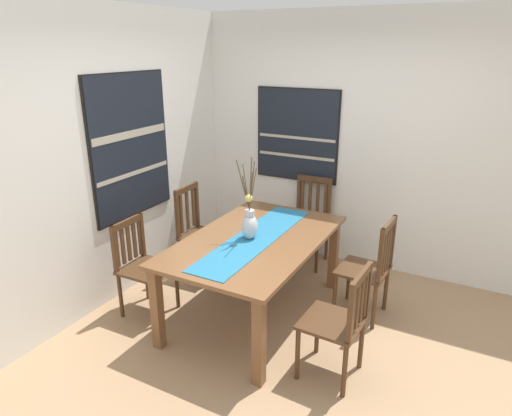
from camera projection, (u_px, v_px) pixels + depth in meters
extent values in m
cube|color=#A37F5B|center=(285.00, 348.00, 3.74)|extent=(6.40, 6.40, 0.03)
cube|color=silver|center=(101.00, 161.00, 4.11)|extent=(6.40, 0.12, 2.70)
cube|color=silver|center=(361.00, 144.00, 4.82)|extent=(0.12, 6.40, 2.70)
cube|color=brown|center=(255.00, 240.00, 3.96)|extent=(1.77, 1.08, 0.03)
cube|color=brown|center=(259.00, 342.00, 3.22)|extent=(0.08, 0.08, 0.72)
cube|color=brown|center=(333.00, 255.00, 4.55)|extent=(0.08, 0.08, 0.72)
cube|color=brown|center=(157.00, 308.00, 3.63)|extent=(0.08, 0.08, 0.72)
cube|color=brown|center=(253.00, 237.00, 4.96)|extent=(0.08, 0.08, 0.72)
cube|color=#236B93|center=(255.00, 238.00, 3.95)|extent=(1.63, 0.36, 0.01)
ellipsoid|color=silver|center=(250.00, 227.00, 3.91)|extent=(0.16, 0.14, 0.22)
cylinder|color=silver|center=(250.00, 213.00, 3.86)|extent=(0.08, 0.08, 0.05)
cylinder|color=brown|center=(246.00, 187.00, 3.79)|extent=(0.02, 0.06, 0.41)
cylinder|color=brown|center=(243.00, 185.00, 3.81)|extent=(0.02, 0.14, 0.42)
cylinder|color=brown|center=(251.00, 192.00, 3.70)|extent=(0.17, 0.13, 0.39)
cylinder|color=brown|center=(246.00, 193.00, 3.81)|extent=(0.03, 0.06, 0.30)
cylinder|color=brown|center=(253.00, 189.00, 3.82)|extent=(0.08, 0.04, 0.36)
cylinder|color=brown|center=(251.00, 184.00, 3.75)|extent=(0.05, 0.05, 0.48)
cylinder|color=brown|center=(252.00, 186.00, 3.76)|extent=(0.02, 0.06, 0.44)
sphere|color=#E5CC4C|center=(249.00, 198.00, 3.77)|extent=(0.06, 0.06, 0.06)
cube|color=#4C301C|center=(363.00, 270.00, 4.06)|extent=(0.44, 0.44, 0.03)
cylinder|color=#4C301C|center=(335.00, 296.00, 4.08)|extent=(0.04, 0.04, 0.43)
cylinder|color=#4C301C|center=(349.00, 279.00, 4.37)|extent=(0.04, 0.04, 0.43)
cylinder|color=#4C301C|center=(374.00, 307.00, 3.91)|extent=(0.04, 0.04, 0.43)
cylinder|color=#4C301C|center=(386.00, 289.00, 4.20)|extent=(0.04, 0.04, 0.43)
cube|color=#4C301C|center=(380.00, 256.00, 3.74)|extent=(0.04, 0.04, 0.49)
cube|color=#4C301C|center=(392.00, 241.00, 4.03)|extent=(0.04, 0.04, 0.49)
cube|color=#4C301C|center=(389.00, 225.00, 3.81)|extent=(0.38, 0.05, 0.06)
cube|color=#4C301C|center=(381.00, 257.00, 3.77)|extent=(0.04, 0.02, 0.40)
cube|color=#4C301C|center=(384.00, 253.00, 3.83)|extent=(0.04, 0.02, 0.40)
cube|color=#4C301C|center=(386.00, 250.00, 3.89)|extent=(0.04, 0.02, 0.40)
cube|color=#4C301C|center=(389.00, 247.00, 3.95)|extent=(0.04, 0.02, 0.40)
cube|color=#4C301C|center=(391.00, 244.00, 4.01)|extent=(0.04, 0.02, 0.40)
cube|color=#4C301C|center=(204.00, 236.00, 4.78)|extent=(0.43, 0.43, 0.03)
cylinder|color=#4C301C|center=(227.00, 252.00, 4.94)|extent=(0.04, 0.04, 0.43)
cylinder|color=#4C301C|center=(210.00, 266.00, 4.64)|extent=(0.04, 0.04, 0.43)
cylinder|color=#4C301C|center=(199.00, 246.00, 5.09)|extent=(0.04, 0.04, 0.43)
cylinder|color=#4C301C|center=(181.00, 259.00, 4.79)|extent=(0.04, 0.04, 0.43)
cube|color=#4C301C|center=(197.00, 204.00, 4.92)|extent=(0.04, 0.04, 0.51)
cube|color=#4C301C|center=(177.00, 215.00, 4.62)|extent=(0.04, 0.04, 0.51)
cube|color=#4C301C|center=(186.00, 189.00, 4.70)|extent=(0.38, 0.04, 0.06)
cube|color=#4C301C|center=(193.00, 207.00, 4.87)|extent=(0.04, 0.02, 0.42)
cube|color=#4C301C|center=(187.00, 211.00, 4.78)|extent=(0.04, 0.02, 0.42)
cube|color=#4C301C|center=(181.00, 214.00, 4.68)|extent=(0.04, 0.02, 0.42)
cube|color=#4C301C|center=(147.00, 269.00, 4.08)|extent=(0.43, 0.43, 0.03)
cylinder|color=#4C301C|center=(177.00, 287.00, 4.23)|extent=(0.04, 0.04, 0.43)
cylinder|color=#4C301C|center=(152.00, 305.00, 3.93)|extent=(0.04, 0.04, 0.43)
cylinder|color=#4C301C|center=(147.00, 278.00, 4.39)|extent=(0.04, 0.04, 0.43)
cylinder|color=#4C301C|center=(121.00, 296.00, 4.09)|extent=(0.04, 0.04, 0.43)
cube|color=#4C301C|center=(142.00, 235.00, 4.24)|extent=(0.04, 0.04, 0.43)
cube|color=#4C301C|center=(114.00, 249.00, 3.93)|extent=(0.04, 0.04, 0.43)
cube|color=#4C301C|center=(127.00, 223.00, 4.02)|extent=(0.38, 0.04, 0.06)
cube|color=#4C301C|center=(140.00, 237.00, 4.22)|extent=(0.04, 0.02, 0.34)
cube|color=#4C301C|center=(134.00, 240.00, 4.15)|extent=(0.04, 0.02, 0.34)
cube|color=#4C301C|center=(129.00, 243.00, 4.09)|extent=(0.04, 0.02, 0.34)
cube|color=#4C301C|center=(123.00, 246.00, 4.03)|extent=(0.04, 0.02, 0.34)
cube|color=#4C301C|center=(117.00, 250.00, 3.96)|extent=(0.04, 0.02, 0.34)
cube|color=#4C301C|center=(332.00, 322.00, 3.30)|extent=(0.44, 0.44, 0.03)
cylinder|color=#4C301C|center=(298.00, 354.00, 3.32)|extent=(0.04, 0.04, 0.43)
cylinder|color=#4C301C|center=(317.00, 329.00, 3.61)|extent=(0.04, 0.04, 0.43)
cylinder|color=#4C301C|center=(345.00, 371.00, 3.14)|extent=(0.04, 0.04, 0.43)
cylinder|color=#4C301C|center=(361.00, 343.00, 3.43)|extent=(0.04, 0.04, 0.43)
cube|color=#4C301C|center=(351.00, 314.00, 2.98)|extent=(0.04, 0.04, 0.44)
cube|color=#4C301C|center=(368.00, 290.00, 3.27)|extent=(0.04, 0.04, 0.44)
cube|color=#4C301C|center=(362.00, 276.00, 3.06)|extent=(0.38, 0.05, 0.06)
cube|color=#4C301C|center=(353.00, 312.00, 3.02)|extent=(0.04, 0.02, 0.35)
cube|color=#4C301C|center=(357.00, 306.00, 3.09)|extent=(0.04, 0.02, 0.35)
cube|color=#4C301C|center=(361.00, 300.00, 3.17)|extent=(0.04, 0.02, 0.35)
cube|color=#4C301C|center=(366.00, 294.00, 3.24)|extent=(0.04, 0.02, 0.35)
cube|color=#4C301C|center=(307.00, 226.00, 5.03)|extent=(0.44, 0.44, 0.03)
cylinder|color=#4C301C|center=(317.00, 254.00, 4.89)|extent=(0.04, 0.04, 0.43)
cylinder|color=#4C301C|center=(286.00, 248.00, 5.03)|extent=(0.04, 0.04, 0.43)
cylinder|color=#4C301C|center=(327.00, 242.00, 5.19)|extent=(0.04, 0.04, 0.43)
cylinder|color=#4C301C|center=(297.00, 237.00, 5.34)|extent=(0.04, 0.04, 0.43)
cube|color=#4C301C|center=(329.00, 201.00, 5.03)|extent=(0.04, 0.04, 0.51)
cube|color=#4C301C|center=(299.00, 196.00, 5.18)|extent=(0.04, 0.04, 0.51)
cube|color=#4C301C|center=(315.00, 179.00, 5.03)|extent=(0.05, 0.38, 0.06)
cube|color=#4C301C|center=(325.00, 201.00, 5.05)|extent=(0.02, 0.04, 0.42)
cube|color=#4C301C|center=(318.00, 200.00, 5.09)|extent=(0.02, 0.04, 0.42)
cube|color=#4C301C|center=(310.00, 199.00, 5.13)|extent=(0.02, 0.04, 0.42)
cube|color=#4C301C|center=(302.00, 198.00, 5.17)|extent=(0.02, 0.04, 0.42)
cube|color=black|center=(130.00, 146.00, 4.31)|extent=(1.02, 0.04, 1.36)
cube|color=black|center=(132.00, 146.00, 4.30)|extent=(0.99, 0.01, 1.33)
cube|color=#B2A893|center=(131.00, 134.00, 4.26)|extent=(0.96, 0.00, 0.07)
cube|color=#B2A893|center=(135.00, 173.00, 4.39)|extent=(0.96, 0.00, 0.04)
cube|color=black|center=(297.00, 135.00, 5.07)|extent=(0.04, 0.97, 1.03)
cube|color=black|center=(296.00, 135.00, 5.05)|extent=(0.01, 0.94, 1.00)
cube|color=#B2A893|center=(296.00, 156.00, 5.13)|extent=(0.00, 0.91, 0.03)
cube|color=#B2A893|center=(296.00, 138.00, 5.06)|extent=(0.00, 0.91, 0.03)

